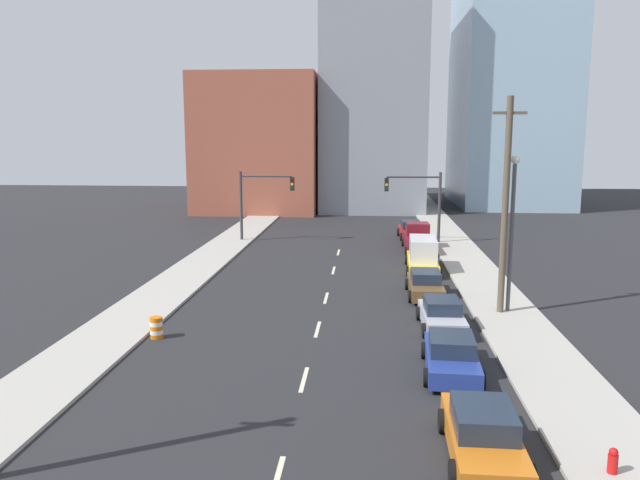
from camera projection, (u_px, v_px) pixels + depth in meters
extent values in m
cube|color=#ADA89E|center=(243.00, 232.00, 57.22)|extent=(3.42, 96.40, 0.14)
cube|color=#ADA89E|center=(446.00, 234.00, 55.79)|extent=(3.42, 96.40, 0.14)
cube|color=beige|center=(277.00, 480.00, 16.19)|extent=(0.16, 2.40, 0.01)
cube|color=beige|center=(304.00, 379.00, 22.85)|extent=(0.16, 2.40, 0.01)
cube|color=beige|center=(318.00, 329.00, 28.75)|extent=(0.16, 2.40, 0.01)
cube|color=beige|center=(326.00, 298.00, 34.28)|extent=(0.16, 2.40, 0.01)
cube|color=beige|center=(334.00, 270.00, 41.29)|extent=(0.16, 2.40, 0.01)
cube|color=beige|center=(338.00, 252.00, 47.63)|extent=(0.16, 2.40, 0.01)
cube|color=#9E513D|center=(262.00, 144.00, 74.83)|extent=(14.00, 16.00, 15.71)
cube|color=gray|center=(373.00, 92.00, 76.68)|extent=(12.00, 20.00, 28.24)
cube|color=#99B7CC|center=(511.00, 53.00, 78.44)|extent=(13.00, 20.00, 38.10)
cylinder|color=#38383D|center=(241.00, 206.00, 52.27)|extent=(0.24, 0.24, 5.88)
cylinder|color=#38383D|center=(266.00, 176.00, 51.68)|extent=(4.34, 0.16, 0.16)
cube|color=black|center=(292.00, 184.00, 51.62)|extent=(0.34, 0.32, 1.10)
cylinder|color=#4C0C0C|center=(292.00, 180.00, 51.39)|extent=(0.22, 0.04, 0.22)
cylinder|color=yellow|center=(292.00, 184.00, 51.45)|extent=(0.22, 0.04, 0.22)
cylinder|color=#0C3F14|center=(292.00, 188.00, 51.51)|extent=(0.22, 0.04, 0.22)
cylinder|color=#38383D|center=(439.00, 208.00, 50.99)|extent=(0.24, 0.24, 5.88)
cylinder|color=#38383D|center=(413.00, 177.00, 50.74)|extent=(4.34, 0.16, 0.16)
cube|color=black|center=(387.00, 185.00, 51.01)|extent=(0.34, 0.32, 1.10)
cylinder|color=#4C0C0C|center=(387.00, 181.00, 50.79)|extent=(0.22, 0.04, 0.22)
cylinder|color=yellow|center=(387.00, 185.00, 50.84)|extent=(0.22, 0.04, 0.22)
cylinder|color=#0C3F14|center=(387.00, 189.00, 50.90)|extent=(0.22, 0.04, 0.22)
cylinder|color=brown|center=(505.00, 208.00, 30.26)|extent=(0.32, 0.32, 10.69)
cube|color=brown|center=(510.00, 113.00, 29.51)|extent=(1.60, 0.14, 0.14)
cylinder|color=orange|center=(157.00, 336.00, 27.50)|extent=(0.56, 0.56, 0.19)
cylinder|color=white|center=(157.00, 332.00, 27.47)|extent=(0.56, 0.56, 0.19)
cylinder|color=orange|center=(156.00, 328.00, 27.44)|extent=(0.56, 0.56, 0.19)
cylinder|color=white|center=(156.00, 323.00, 27.41)|extent=(0.56, 0.56, 0.19)
cylinder|color=orange|center=(156.00, 319.00, 27.37)|extent=(0.56, 0.56, 0.19)
cylinder|color=#4C4C51|center=(511.00, 240.00, 30.77)|extent=(0.20, 0.20, 7.46)
sphere|color=white|center=(515.00, 159.00, 30.11)|extent=(0.44, 0.44, 0.44)
cylinder|color=red|center=(612.00, 466.00, 16.23)|extent=(0.26, 0.26, 0.65)
sphere|color=red|center=(614.00, 452.00, 16.17)|extent=(0.23, 0.23, 0.23)
cube|color=orange|center=(483.00, 440.00, 17.16)|extent=(1.91, 4.83, 0.68)
cube|color=#1E2838|center=(484.00, 418.00, 17.05)|extent=(1.65, 2.19, 0.64)
cylinder|color=black|center=(442.00, 421.00, 18.74)|extent=(0.23, 0.72, 0.72)
cylinder|color=black|center=(507.00, 424.00, 18.56)|extent=(0.23, 0.72, 0.72)
cylinder|color=black|center=(454.00, 474.00, 15.82)|extent=(0.23, 0.72, 0.72)
cylinder|color=black|center=(530.00, 477.00, 15.64)|extent=(0.23, 0.72, 0.72)
cube|color=navy|center=(451.00, 360.00, 23.43)|extent=(2.10, 4.70, 0.65)
cube|color=#1E2838|center=(452.00, 344.00, 23.32)|extent=(1.74, 2.16, 0.60)
cylinder|color=black|center=(424.00, 350.00, 24.98)|extent=(0.26, 0.67, 0.66)
cylinder|color=black|center=(473.00, 352.00, 24.73)|extent=(0.26, 0.67, 0.66)
cylinder|color=black|center=(427.00, 377.00, 22.19)|extent=(0.26, 0.67, 0.66)
cylinder|color=black|center=(482.00, 380.00, 21.94)|extent=(0.26, 0.67, 0.66)
cube|color=#B2B2BC|center=(442.00, 318.00, 28.77)|extent=(1.87, 4.40, 0.64)
cube|color=#1E2838|center=(442.00, 305.00, 28.66)|extent=(1.60, 2.00, 0.60)
cylinder|color=black|center=(419.00, 313.00, 30.18)|extent=(0.23, 0.66, 0.66)
cylinder|color=black|center=(457.00, 314.00, 30.07)|extent=(0.23, 0.66, 0.66)
cylinder|color=black|center=(425.00, 330.00, 27.51)|extent=(0.23, 0.66, 0.66)
cylinder|color=black|center=(467.00, 331.00, 27.41)|extent=(0.23, 0.66, 0.66)
cube|color=brown|center=(425.00, 287.00, 34.61)|extent=(1.78, 4.66, 0.65)
cube|color=#1E2838|center=(426.00, 276.00, 34.51)|extent=(1.56, 2.10, 0.60)
cylinder|color=black|center=(407.00, 284.00, 36.13)|extent=(0.22, 0.66, 0.66)
cylinder|color=black|center=(439.00, 284.00, 35.99)|extent=(0.22, 0.66, 0.66)
cylinder|color=black|center=(410.00, 297.00, 33.29)|extent=(0.22, 0.66, 0.66)
cylinder|color=black|center=(445.00, 297.00, 33.16)|extent=(0.22, 0.66, 0.66)
cube|color=gold|center=(422.00, 263.00, 41.26)|extent=(2.12, 5.97, 0.59)
cube|color=silver|center=(423.00, 249.00, 40.81)|extent=(1.81, 3.72, 1.44)
cylinder|color=black|center=(407.00, 260.00, 43.20)|extent=(0.24, 0.67, 0.66)
cylinder|color=black|center=(436.00, 260.00, 42.97)|extent=(0.24, 0.67, 0.66)
cylinder|color=black|center=(408.00, 271.00, 39.61)|extent=(0.24, 0.67, 0.66)
cylinder|color=black|center=(440.00, 272.00, 39.38)|extent=(0.24, 0.67, 0.66)
cube|color=maroon|center=(418.00, 242.00, 48.32)|extent=(2.12, 6.10, 0.96)
cube|color=maroon|center=(417.00, 229.00, 49.06)|extent=(1.80, 1.85, 0.92)
cylinder|color=black|center=(403.00, 242.00, 50.29)|extent=(0.23, 0.61, 0.61)
cylinder|color=black|center=(429.00, 243.00, 50.17)|extent=(0.23, 0.61, 0.61)
cylinder|color=black|center=(407.00, 251.00, 46.59)|extent=(0.23, 0.61, 0.61)
cylinder|color=black|center=(435.00, 251.00, 46.47)|extent=(0.23, 0.61, 0.61)
cube|color=red|center=(411.00, 232.00, 54.08)|extent=(2.03, 4.43, 0.70)
cube|color=#1E2838|center=(411.00, 224.00, 53.97)|extent=(1.69, 2.04, 0.64)
cylinder|color=black|center=(398.00, 232.00, 55.46)|extent=(0.25, 0.68, 0.67)
cylinder|color=black|center=(419.00, 232.00, 55.41)|extent=(0.25, 0.68, 0.67)
cylinder|color=black|center=(402.00, 237.00, 52.81)|extent=(0.25, 0.68, 0.67)
cylinder|color=black|center=(424.00, 237.00, 52.76)|extent=(0.25, 0.68, 0.67)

